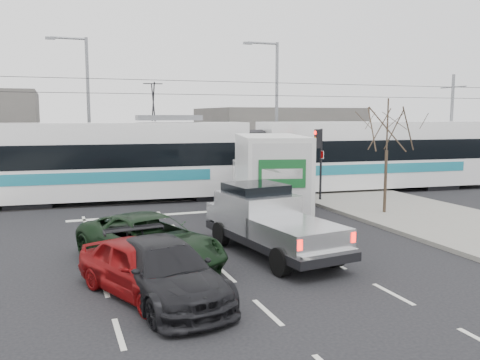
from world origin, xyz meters
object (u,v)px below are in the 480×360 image
object	(u,v)px
traffic_signal	(319,149)
street_lamp_near	(274,104)
navy_pickup	(271,182)
green_car	(149,241)
silver_pickup	(267,220)
dark_car	(165,271)
bare_tree	(387,130)
tram	(252,157)
red_car	(141,267)
street_lamp_far	(85,104)
box_truck	(268,178)

from	to	relation	value
traffic_signal	street_lamp_near	world-z (taller)	street_lamp_near
navy_pickup	green_car	distance (m)	11.80
silver_pickup	dark_car	bearing A→B (deg)	-150.52
bare_tree	tram	size ratio (longest dim) A/B	0.17
bare_tree	silver_pickup	bearing A→B (deg)	-152.28
green_car	tram	bearing A→B (deg)	35.27
bare_tree	red_car	size ratio (longest dim) A/B	1.21
street_lamp_far	green_car	world-z (taller)	street_lamp_far
street_lamp_near	red_car	distance (m)	21.71
green_car	dark_car	xyz separation A→B (m)	(-0.13, -2.86, -0.05)
street_lamp_far	navy_pickup	size ratio (longest dim) A/B	1.74
traffic_signal	red_car	distance (m)	15.01
traffic_signal	silver_pickup	size ratio (longest dim) A/B	0.58
traffic_signal	green_car	size ratio (longest dim) A/B	0.67
street_lamp_near	dark_car	world-z (taller)	street_lamp_near
street_lamp_near	street_lamp_far	distance (m)	11.67
red_car	dark_car	world-z (taller)	red_car
traffic_signal	box_truck	distance (m)	5.24
street_lamp_far	red_car	bearing A→B (deg)	-89.99
tram	dark_car	xyz separation A→B (m)	(-7.83, -14.19, -1.44)
street_lamp_near	dark_car	xyz separation A→B (m)	(-11.01, -18.39, -4.41)
bare_tree	red_car	xyz separation A→B (m)	(-11.78, -6.38, -3.09)
silver_pickup	box_truck	distance (m)	5.22
bare_tree	tram	xyz separation A→B (m)	(-3.47, 7.31, -1.65)
bare_tree	red_car	world-z (taller)	bare_tree
traffic_signal	silver_pickup	bearing A→B (deg)	-128.27
bare_tree	dark_car	distance (m)	13.59
street_lamp_near	navy_pickup	world-z (taller)	street_lamp_near
street_lamp_near	street_lamp_far	bearing A→B (deg)	170.13
tram	box_truck	world-z (taller)	tram
tram	red_car	size ratio (longest dim) A/B	7.16
navy_pickup	red_car	bearing A→B (deg)	-127.59
silver_pickup	street_lamp_far	bearing A→B (deg)	96.59
bare_tree	traffic_signal	bearing A→B (deg)	105.76
traffic_signal	street_lamp_far	bearing A→B (deg)	138.28
bare_tree	street_lamp_near	distance (m)	11.58
tram	silver_pickup	world-z (taller)	tram
tram	box_truck	size ratio (longest dim) A/B	3.90
tram	street_lamp_far	bearing A→B (deg)	147.70
silver_pickup	red_car	xyz separation A→B (m)	(-4.47, -2.54, -0.37)
box_truck	silver_pickup	bearing A→B (deg)	-99.50
navy_pickup	street_lamp_far	bearing A→B (deg)	133.35
street_lamp_far	green_car	distance (m)	18.07
bare_tree	tram	bearing A→B (deg)	115.42
street_lamp_far	dark_car	world-z (taller)	street_lamp_far
traffic_signal	silver_pickup	distance (m)	10.12
box_truck	green_car	bearing A→B (deg)	-126.14
bare_tree	box_truck	xyz separation A→B (m)	(-5.24, 0.89, -2.01)
silver_pickup	green_car	xyz separation A→B (m)	(-3.85, -0.19, -0.32)
bare_tree	tram	world-z (taller)	tram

